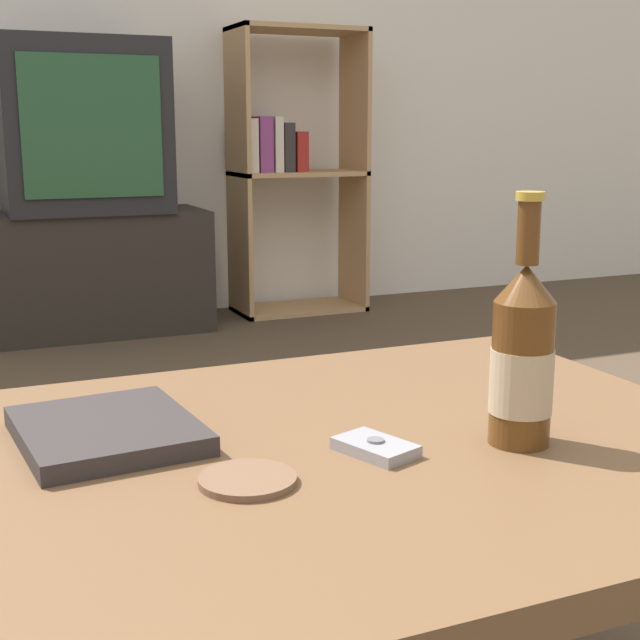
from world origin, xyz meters
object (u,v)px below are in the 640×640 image
Objects in this scene: tv_stand at (90,273)px; cell_phone at (375,447)px; table_book at (107,431)px; beer_bottle at (522,358)px; bookshelf at (290,165)px; television at (83,127)px.

cell_phone is at bearing -92.59° from tv_stand.
table_book is at bearing 129.28° from cell_phone.
tv_stand is 2.84m from beer_bottle.
beer_bottle reaches higher than tv_stand.
bookshelf is 3.04m from cell_phone.
bookshelf is 3.02m from beer_bottle.
tv_stand is 3.15× the size of beer_bottle.
television is 2.81m from cell_phone.
television reaches higher than beer_bottle.
table_book is (-0.40, -2.62, 0.22)m from tv_stand.
beer_bottle is (-0.86, -2.89, -0.10)m from bookshelf.
television is 6.26× the size of cell_phone.
table_book is at bearing -115.81° from bookshelf.
cell_phone is at bearing -109.78° from bookshelf.
table_book is (-0.40, -2.62, -0.36)m from television.
cell_phone is at bearing -35.75° from table_book.
tv_stand is at bearing 76.82° from table_book.
cell_phone is at bearing 167.76° from beer_bottle.
beer_bottle is at bearing -89.10° from television.
table_book is at bearing -98.69° from television.
tv_stand is 2.66m from table_book.
cell_phone is 0.44× the size of table_book.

